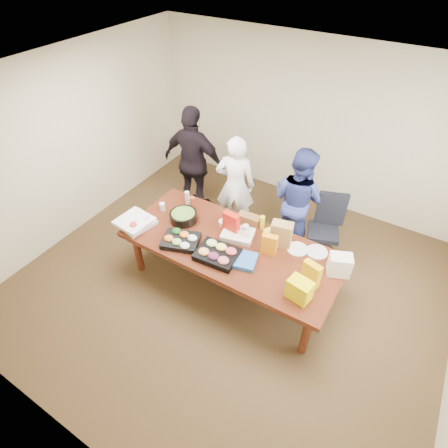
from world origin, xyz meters
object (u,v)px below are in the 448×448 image
Objects in this scene: office_chair at (324,230)px; person_center at (235,186)px; conference_table at (231,265)px; sheet_cake at (238,235)px; salad_bowl at (183,217)px; person_right at (297,200)px.

person_center reaches higher than office_chair.
conference_table is 6.96× the size of sheet_cake.
salad_bowl is (-0.81, 0.07, 0.44)m from conference_table.
conference_table is at bearing 95.64° from person_center.
office_chair is at bearing -170.80° from person_right.
person_right is 1.65m from salad_bowl.
salad_bowl is at bearing 173.61° from sheet_cake.
person_center is 1.07m from sheet_cake.
office_chair is at bearing 36.97° from sheet_cake.
person_center is at bearing 24.21° from person_right.
sheet_cake is at bearing 99.64° from person_center.
person_center is 4.35× the size of salad_bowl.
person_center is at bearing 76.72° from salad_bowl.
conference_table is at bearing -145.27° from office_chair.
person_right is 4.37× the size of salad_bowl.
office_chair is 0.60× the size of person_center.
office_chair reaches higher than conference_table.
salad_bowl is at bearing 59.20° from person_right.
person_center reaches higher than sheet_cake.
person_center is 4.05× the size of sheet_cake.
sheet_cake is at bearing -149.70° from office_chair.
person_center is (-1.41, -0.11, 0.33)m from office_chair.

